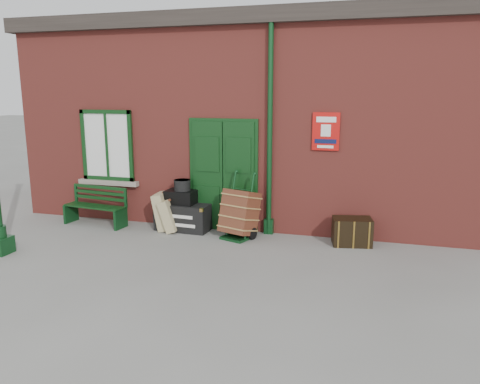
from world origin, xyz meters
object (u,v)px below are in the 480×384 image
(houdini_trunk, at_px, (184,216))
(porter_trolley, at_px, (239,213))
(bench, at_px, (97,205))
(dark_trunk, at_px, (352,231))

(houdini_trunk, height_order, porter_trolley, porter_trolley)
(houdini_trunk, xyz_separation_m, porter_trolley, (1.24, -0.22, 0.21))
(bench, height_order, dark_trunk, bench)
(bench, xyz_separation_m, houdini_trunk, (1.92, 0.17, -0.15))
(porter_trolley, bearing_deg, bench, -161.63)
(bench, xyz_separation_m, porter_trolley, (3.16, -0.05, 0.06))
(houdini_trunk, bearing_deg, porter_trolley, -6.95)
(bench, relative_size, dark_trunk, 2.01)
(bench, height_order, houdini_trunk, bench)
(porter_trolley, relative_size, dark_trunk, 1.79)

